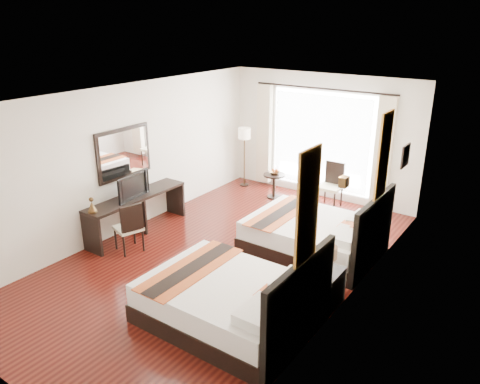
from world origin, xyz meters
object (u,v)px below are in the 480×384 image
Objects in this scene: bed_far at (316,235)px; console_desk at (137,214)px; vase at (319,273)px; desk_chair at (130,236)px; television at (130,186)px; floor_lamp at (244,138)px; bed_near at (232,301)px; fruit_bowl at (275,173)px; side_table at (274,186)px; nightstand at (323,287)px; table_lamp at (328,254)px; window_chair at (330,194)px.

bed_far is 3.42m from console_desk.
vase is 3.55m from desk_chair.
floor_lamp reaches higher than television.
floor_lamp reaches higher than bed_near.
television is at bearing 177.38° from vase.
bed_far reaches higher than console_desk.
fruit_bowl is at bearing 68.61° from console_desk.
floor_lamp is 2.55× the size of side_table.
bed_far is 1.62m from nightstand.
bed_near reaches higher than fruit_bowl.
bed_far is 9.62× the size of fruit_bowl.
side_table is (-2.79, 3.25, 0.01)m from nightstand.
fruit_bowl is (1.19, 3.22, -0.40)m from television.
bed_near is 2.51m from bed_far.
console_desk is 9.53× the size of fruit_bowl.
window_chair is (-1.50, 3.38, -0.46)m from table_lamp.
bed_far is 3.51m from television.
bed_far is 5.72× the size of table_lamp.
nightstand is 0.61× the size of desk_chair.
console_desk is 3.48m from floor_lamp.
floor_lamp is (-3.80, 3.68, 0.65)m from vase.
floor_lamp is at bearing 144.59° from bed_far.
television is at bearing -30.74° from desk_chair.
bed_far is 1.54× the size of floor_lamp.
side_table is at bearing -81.16° from window_chair.
nightstand is 0.69× the size of television.
window_chair is at bearing 113.89° from table_lamp.
desk_chair is (-3.54, -0.56, -0.48)m from table_lamp.
window_chair is at bearing 9.87° from side_table.
floor_lamp reaches higher than table_lamp.
side_table is at bearing -83.33° from desk_chair.
console_desk is 3.33m from fruit_bowl.
fruit_bowl is (-1.98, 1.85, 0.27)m from bed_far.
television is (-3.98, -0.06, 0.23)m from table_lamp.
television is at bearing 179.44° from nightstand.
bed_far reaches higher than desk_chair.
window_chair is (1.29, 0.22, -0.29)m from fruit_bowl.
vase is at bearing -4.45° from console_desk.
desk_chair is 1.63× the size of side_table.
table_lamp is at bearing -48.46° from side_table.
television is (-3.17, -1.36, 0.67)m from bed_far.
table_lamp is 0.68× the size of side_table.
floor_lamp is at bearing -92.63° from window_chair.
window_chair is at bearing 52.87° from console_desk.
side_table is (-2.80, 3.15, -0.48)m from table_lamp.
desk_chair reaches higher than console_desk.
nightstand is 0.39× the size of floor_lamp.
table_lamp is at bearing -42.05° from floor_lamp.
window_chair is (2.50, 3.31, -0.08)m from console_desk.
bed_far is 2.72m from fruit_bowl.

